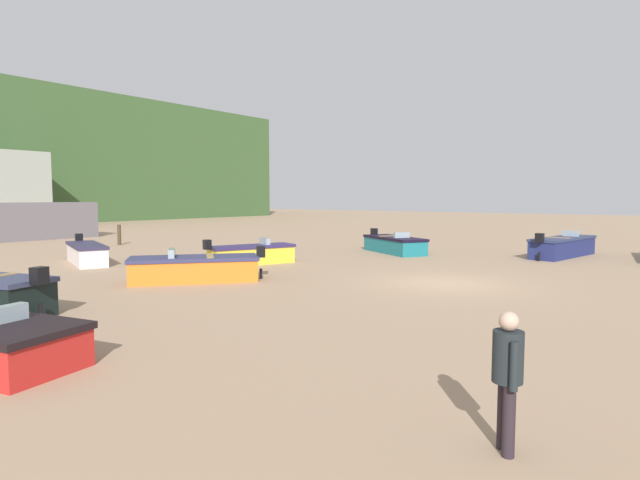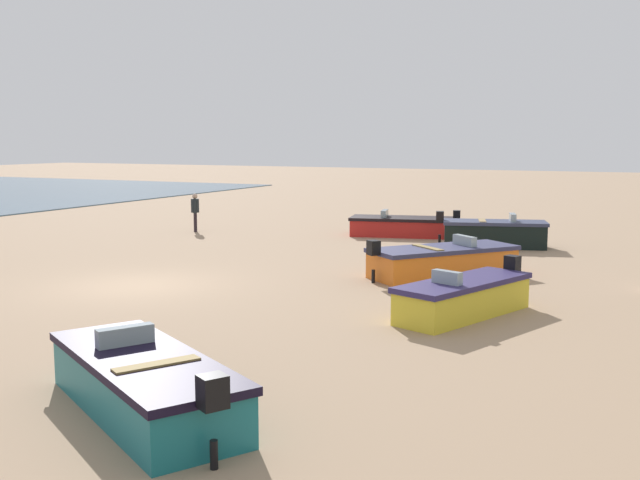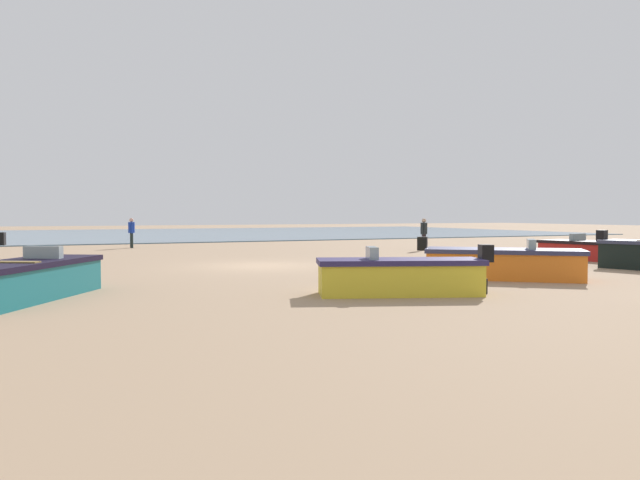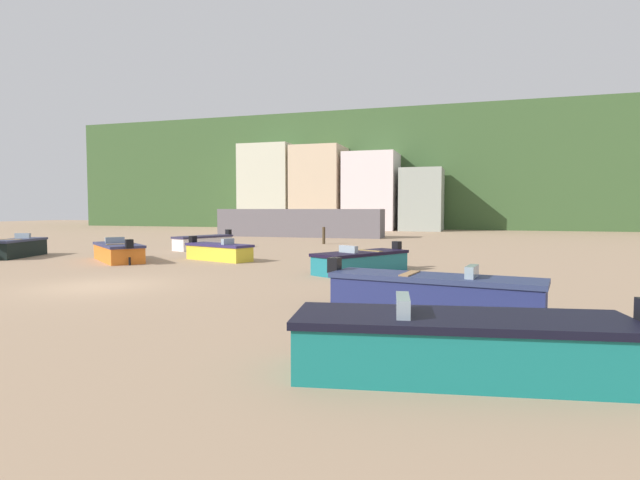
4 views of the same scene
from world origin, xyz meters
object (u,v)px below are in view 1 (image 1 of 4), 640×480
boat_teal_6 (394,244)px  beach_walker_foreground (507,370)px  boat_navy_3 (563,247)px  boat_white_1 (86,253)px  boat_orange_2 (195,269)px  mooring_post_near_water (119,235)px  boat_yellow_7 (251,254)px

boat_teal_6 → beach_walker_foreground: (-17.95, -11.55, 0.52)m
beach_walker_foreground → boat_navy_3: bearing=156.4°
boat_white_1 → boat_orange_2: size_ratio=0.98×
boat_white_1 → mooring_post_near_water: 9.05m
boat_yellow_7 → boat_navy_3: bearing=68.4°
boat_navy_3 → boat_teal_6: size_ratio=1.22×
boat_orange_2 → mooring_post_near_water: size_ratio=3.52×
boat_orange_2 → boat_teal_6: 12.32m
boat_teal_6 → boat_orange_2: bearing=26.4°
mooring_post_near_water → beach_walker_foreground: beach_walker_foreground is taller
boat_white_1 → boat_navy_3: boat_navy_3 is taller
boat_teal_6 → boat_yellow_7: bearing=11.7°
boat_teal_6 → mooring_post_near_water: size_ratio=3.56×
boat_orange_2 → mooring_post_near_water: bearing=16.6°
boat_white_1 → boat_teal_6: bearing=164.8°
boat_navy_3 → boat_yellow_7: boat_navy_3 is taller
boat_orange_2 → boat_teal_6: (12.29, -0.87, -0.01)m
boat_teal_6 → boat_yellow_7: 8.22m
boat_yellow_7 → mooring_post_near_water: 12.88m
boat_teal_6 → boat_yellow_7: boat_teal_6 is taller
boat_teal_6 → beach_walker_foreground: bearing=63.2°
boat_white_1 → boat_navy_3: size_ratio=0.79×
boat_orange_2 → boat_navy_3: boat_navy_3 is taller
boat_orange_2 → boat_yellow_7: 4.84m
boat_white_1 → mooring_post_near_water: bearing=-109.9°
boat_white_1 → boat_yellow_7: boat_white_1 is taller
boat_navy_3 → boat_yellow_7: bearing=-122.7°
boat_yellow_7 → beach_walker_foreground: 17.47m
boat_white_1 → beach_walker_foreground: size_ratio=2.63×
boat_navy_3 → beach_walker_foreground: (-21.39, -4.16, 0.46)m
boat_orange_2 → boat_teal_6: bearing=-54.8°
boat_teal_6 → boat_navy_3: bearing=145.4°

